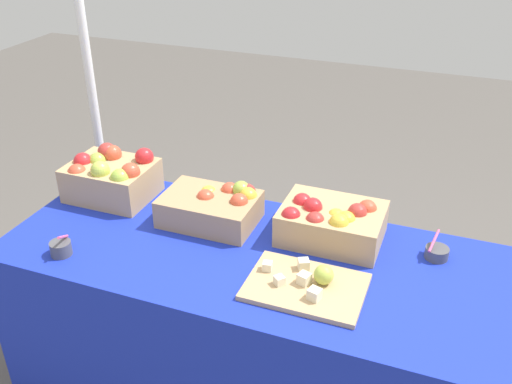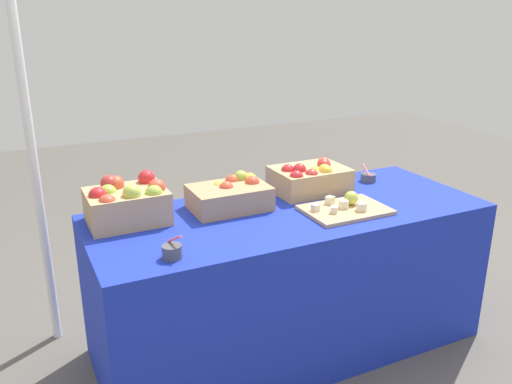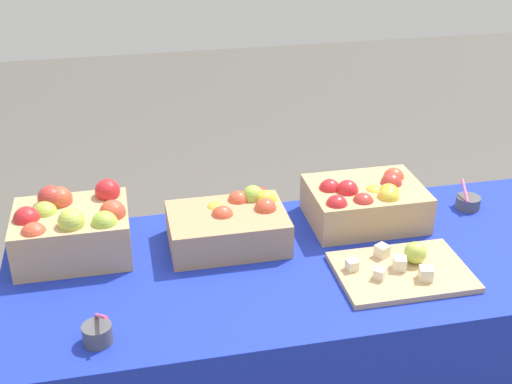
{
  "view_description": "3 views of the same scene",
  "coord_description": "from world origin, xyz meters",
  "px_view_note": "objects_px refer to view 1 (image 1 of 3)",
  "views": [
    {
      "loc": [
        0.61,
        -1.61,
        1.95
      ],
      "look_at": [
        -0.02,
        0.03,
        0.98
      ],
      "focal_mm": 40.35,
      "sensor_mm": 36.0,
      "label": 1
    },
    {
      "loc": [
        -1.17,
        -2.06,
        1.64
      ],
      "look_at": [
        -0.17,
        0.02,
        0.85
      ],
      "focal_mm": 37.15,
      "sensor_mm": 36.0,
      "label": 2
    },
    {
      "loc": [
        -0.55,
        -1.69,
        1.89
      ],
      "look_at": [
        -0.18,
        0.07,
        0.96
      ],
      "focal_mm": 47.63,
      "sensor_mm": 36.0,
      "label": 3
    }
  ],
  "objects_px": {
    "apple_crate_left": "(111,176)",
    "apple_crate_middle": "(214,206)",
    "cutting_board_front": "(307,284)",
    "apple_crate_right": "(331,222)",
    "sample_bowl_near": "(61,248)",
    "sample_bowl_mid": "(437,252)",
    "tent_pole": "(92,95)"
  },
  "relations": [
    {
      "from": "cutting_board_front",
      "to": "sample_bowl_mid",
      "type": "distance_m",
      "value": 0.51
    },
    {
      "from": "cutting_board_front",
      "to": "tent_pole",
      "type": "relative_size",
      "value": 0.19
    },
    {
      "from": "apple_crate_left",
      "to": "apple_crate_middle",
      "type": "relative_size",
      "value": 0.94
    },
    {
      "from": "apple_crate_left",
      "to": "apple_crate_right",
      "type": "distance_m",
      "value": 0.96
    },
    {
      "from": "apple_crate_left",
      "to": "cutting_board_front",
      "type": "height_order",
      "value": "apple_crate_left"
    },
    {
      "from": "tent_pole",
      "to": "apple_crate_middle",
      "type": "bearing_deg",
      "value": -27.27
    },
    {
      "from": "sample_bowl_near",
      "to": "tent_pole",
      "type": "bearing_deg",
      "value": 116.08
    },
    {
      "from": "apple_crate_left",
      "to": "apple_crate_right",
      "type": "bearing_deg",
      "value": 0.51
    },
    {
      "from": "apple_crate_middle",
      "to": "apple_crate_right",
      "type": "xyz_separation_m",
      "value": [
        0.46,
        0.04,
        0.01
      ]
    },
    {
      "from": "apple_crate_right",
      "to": "sample_bowl_near",
      "type": "height_order",
      "value": "apple_crate_right"
    },
    {
      "from": "tent_pole",
      "to": "apple_crate_left",
      "type": "bearing_deg",
      "value": -49.44
    },
    {
      "from": "cutting_board_front",
      "to": "tent_pole",
      "type": "height_order",
      "value": "tent_pole"
    },
    {
      "from": "apple_crate_left",
      "to": "sample_bowl_mid",
      "type": "height_order",
      "value": "apple_crate_left"
    },
    {
      "from": "apple_crate_right",
      "to": "tent_pole",
      "type": "height_order",
      "value": "tent_pole"
    },
    {
      "from": "apple_crate_left",
      "to": "apple_crate_middle",
      "type": "xyz_separation_m",
      "value": [
        0.49,
        -0.03,
        -0.03
      ]
    },
    {
      "from": "sample_bowl_mid",
      "to": "tent_pole",
      "type": "height_order",
      "value": "tent_pole"
    },
    {
      "from": "apple_crate_left",
      "to": "apple_crate_middle",
      "type": "height_order",
      "value": "apple_crate_left"
    },
    {
      "from": "apple_crate_middle",
      "to": "sample_bowl_mid",
      "type": "bearing_deg",
      "value": 3.53
    },
    {
      "from": "cutting_board_front",
      "to": "sample_bowl_near",
      "type": "bearing_deg",
      "value": -171.81
    },
    {
      "from": "apple_crate_middle",
      "to": "apple_crate_right",
      "type": "distance_m",
      "value": 0.47
    },
    {
      "from": "apple_crate_middle",
      "to": "apple_crate_right",
      "type": "bearing_deg",
      "value": 4.65
    },
    {
      "from": "apple_crate_middle",
      "to": "cutting_board_front",
      "type": "height_order",
      "value": "apple_crate_middle"
    },
    {
      "from": "apple_crate_left",
      "to": "apple_crate_right",
      "type": "xyz_separation_m",
      "value": [
        0.95,
        0.01,
        -0.02
      ]
    },
    {
      "from": "tent_pole",
      "to": "sample_bowl_mid",
      "type": "bearing_deg",
      "value": -12.61
    },
    {
      "from": "cutting_board_front",
      "to": "sample_bowl_mid",
      "type": "xyz_separation_m",
      "value": [
        0.38,
        0.34,
        0.01
      ]
    },
    {
      "from": "apple_crate_left",
      "to": "sample_bowl_near",
      "type": "distance_m",
      "value": 0.45
    },
    {
      "from": "apple_crate_middle",
      "to": "cutting_board_front",
      "type": "relative_size",
      "value": 0.94
    },
    {
      "from": "apple_crate_left",
      "to": "sample_bowl_mid",
      "type": "bearing_deg",
      "value": 0.99
    },
    {
      "from": "apple_crate_right",
      "to": "cutting_board_front",
      "type": "bearing_deg",
      "value": -89.44
    },
    {
      "from": "apple_crate_left",
      "to": "apple_crate_middle",
      "type": "bearing_deg",
      "value": -3.42
    },
    {
      "from": "apple_crate_middle",
      "to": "cutting_board_front",
      "type": "distance_m",
      "value": 0.55
    },
    {
      "from": "apple_crate_left",
      "to": "cutting_board_front",
      "type": "relative_size",
      "value": 0.88
    }
  ]
}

